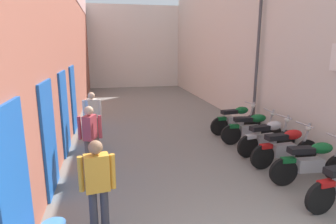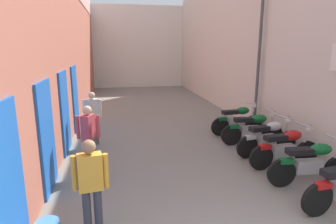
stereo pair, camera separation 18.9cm
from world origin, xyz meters
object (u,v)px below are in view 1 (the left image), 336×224
(motorcycle_fourth, at_px, (268,136))
(motorcycle_fifth, at_px, (252,127))
(street_lamp, at_px, (255,51))
(motorcycle_sixth, at_px, (237,119))
(pedestrian_further_down, at_px, (92,115))
(pedestrian_by_doorway, at_px, (98,184))
(motorcycle_third, at_px, (286,146))
(pedestrian_mid_alley, at_px, (90,135))
(motorcycle_second, at_px, (313,161))

(motorcycle_fourth, height_order, motorcycle_fifth, same)
(street_lamp, bearing_deg, motorcycle_sixth, -153.03)
(pedestrian_further_down, bearing_deg, pedestrian_by_doorway, -86.60)
(motorcycle_third, relative_size, motorcycle_fourth, 1.01)
(pedestrian_mid_alley, height_order, street_lamp, street_lamp)
(motorcycle_fifth, distance_m, pedestrian_further_down, 4.68)
(pedestrian_mid_alley, relative_size, pedestrian_further_down, 1.00)
(motorcycle_fifth, relative_size, street_lamp, 0.40)
(pedestrian_by_doorway, relative_size, street_lamp, 0.34)
(motorcycle_second, relative_size, pedestrian_mid_alley, 1.18)
(motorcycle_fourth, xyz_separation_m, pedestrian_by_doorway, (-4.32, -2.69, 0.42))
(motorcycle_fifth, distance_m, pedestrian_by_doorway, 5.61)
(motorcycle_sixth, bearing_deg, motorcycle_fifth, -90.00)
(pedestrian_mid_alley, height_order, pedestrian_further_down, same)
(motorcycle_third, relative_size, street_lamp, 0.40)
(motorcycle_sixth, height_order, pedestrian_mid_alley, pedestrian_mid_alley)
(motorcycle_sixth, distance_m, pedestrian_further_down, 4.60)
(pedestrian_mid_alley, bearing_deg, motorcycle_fifth, 14.02)
(pedestrian_further_down, xyz_separation_m, street_lamp, (5.28, 0.55, 1.78))
(motorcycle_fifth, height_order, motorcycle_sixth, same)
(pedestrian_further_down, height_order, street_lamp, street_lamp)
(pedestrian_by_doorway, bearing_deg, motorcycle_third, 23.67)
(pedestrian_mid_alley, bearing_deg, street_lamp, 25.78)
(motorcycle_fourth, distance_m, pedestrian_by_doorway, 5.10)
(street_lamp, bearing_deg, pedestrian_further_down, -174.05)
(motorcycle_fourth, distance_m, pedestrian_mid_alley, 4.57)
(street_lamp, bearing_deg, motorcycle_second, -99.91)
(motorcycle_third, bearing_deg, motorcycle_fourth, 90.01)
(motorcycle_fourth, bearing_deg, street_lamp, 72.90)
(motorcycle_fifth, bearing_deg, motorcycle_sixth, 90.00)
(motorcycle_sixth, xyz_separation_m, pedestrian_mid_alley, (-4.54, -2.18, 0.42))
(pedestrian_further_down, bearing_deg, motorcycle_fourth, -20.61)
(pedestrian_mid_alley, xyz_separation_m, street_lamp, (5.24, 2.53, 1.78))
(motorcycle_fourth, relative_size, motorcycle_sixth, 1.00)
(motorcycle_fifth, height_order, pedestrian_mid_alley, pedestrian_mid_alley)
(motorcycle_third, height_order, motorcycle_fourth, same)
(pedestrian_by_doorway, bearing_deg, pedestrian_mid_alley, 95.23)
(pedestrian_further_down, distance_m, street_lamp, 5.60)
(pedestrian_by_doorway, bearing_deg, street_lamp, 44.68)
(motorcycle_second, distance_m, pedestrian_by_doorway, 4.44)
(motorcycle_second, height_order, pedestrian_mid_alley, pedestrian_mid_alley)
(pedestrian_further_down, bearing_deg, pedestrian_mid_alley, -88.85)
(motorcycle_second, xyz_separation_m, motorcycle_fourth, (-0.00, 1.73, 0.00))
(motorcycle_sixth, relative_size, street_lamp, 0.40)
(motorcycle_fourth, xyz_separation_m, pedestrian_mid_alley, (-4.54, -0.26, 0.42))
(pedestrian_by_doorway, xyz_separation_m, pedestrian_further_down, (-0.26, 4.41, 0.00))
(motorcycle_fifth, distance_m, street_lamp, 2.70)
(motorcycle_fourth, xyz_separation_m, pedestrian_further_down, (-4.58, 1.72, 0.42))
(motorcycle_third, xyz_separation_m, motorcycle_fourth, (-0.00, 0.80, 0.00))
(motorcycle_second, distance_m, motorcycle_third, 0.93)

